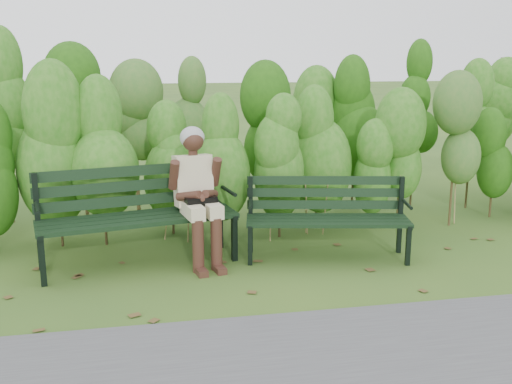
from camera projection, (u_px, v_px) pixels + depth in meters
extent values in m
plane|color=#335420|center=(263.00, 275.00, 5.85)|extent=(80.00, 80.00, 0.00)
cylinder|color=#47381E|center=(49.00, 212.00, 6.60)|extent=(0.03, 0.03, 0.80)
ellipsoid|color=#266E16|center=(45.00, 155.00, 6.46)|extent=(0.64, 0.64, 1.44)
cylinder|color=#47381E|center=(106.00, 210.00, 6.72)|extent=(0.03, 0.03, 0.80)
ellipsoid|color=#266E16|center=(103.00, 153.00, 6.57)|extent=(0.64, 0.64, 1.44)
cylinder|color=#47381E|center=(161.00, 207.00, 6.83)|extent=(0.03, 0.03, 0.80)
ellipsoid|color=#266E16|center=(159.00, 152.00, 6.69)|extent=(0.64, 0.64, 1.44)
cylinder|color=#47381E|center=(215.00, 204.00, 6.95)|extent=(0.03, 0.03, 0.80)
ellipsoid|color=#266E16|center=(214.00, 150.00, 6.80)|extent=(0.64, 0.64, 1.44)
cylinder|color=#47381E|center=(266.00, 202.00, 7.06)|extent=(0.03, 0.03, 0.80)
ellipsoid|color=#266E16|center=(266.00, 148.00, 6.92)|extent=(0.64, 0.64, 1.44)
cylinder|color=#47381E|center=(316.00, 200.00, 7.17)|extent=(0.03, 0.03, 0.80)
ellipsoid|color=#266E16|center=(317.00, 147.00, 7.03)|extent=(0.64, 0.64, 1.44)
cylinder|color=#47381E|center=(364.00, 197.00, 7.29)|extent=(0.03, 0.03, 0.80)
ellipsoid|color=#266E16|center=(366.00, 145.00, 7.14)|extent=(0.64, 0.64, 1.44)
cylinder|color=#47381E|center=(411.00, 195.00, 7.40)|extent=(0.03, 0.03, 0.80)
ellipsoid|color=#266E16|center=(414.00, 144.00, 7.26)|extent=(0.64, 0.64, 1.44)
cylinder|color=#47381E|center=(456.00, 193.00, 7.52)|extent=(0.03, 0.03, 0.80)
ellipsoid|color=#266E16|center=(460.00, 143.00, 7.37)|extent=(0.64, 0.64, 1.44)
cylinder|color=#47381E|center=(500.00, 191.00, 7.63)|extent=(0.03, 0.03, 0.80)
ellipsoid|color=#266E16|center=(505.00, 141.00, 7.49)|extent=(0.64, 0.64, 1.44)
cylinder|color=#47381E|center=(14.00, 182.00, 7.42)|extent=(0.04, 0.04, 1.10)
ellipsoid|color=#225011|center=(7.00, 111.00, 7.23)|extent=(0.70, 0.70, 1.98)
cylinder|color=#47381E|center=(78.00, 180.00, 7.57)|extent=(0.04, 0.04, 1.10)
ellipsoid|color=#225011|center=(73.00, 110.00, 7.37)|extent=(0.70, 0.70, 1.98)
cylinder|color=#47381E|center=(139.00, 178.00, 7.71)|extent=(0.04, 0.04, 1.10)
ellipsoid|color=#225011|center=(136.00, 109.00, 7.51)|extent=(0.70, 0.70, 1.98)
cylinder|color=#47381E|center=(199.00, 175.00, 7.85)|extent=(0.04, 0.04, 1.10)
ellipsoid|color=#225011|center=(197.00, 108.00, 7.66)|extent=(0.70, 0.70, 1.98)
cylinder|color=#47381E|center=(256.00, 173.00, 8.00)|extent=(0.04, 0.04, 1.10)
ellipsoid|color=#225011|center=(256.00, 107.00, 7.80)|extent=(0.70, 0.70, 1.98)
cylinder|color=#47381E|center=(312.00, 171.00, 8.14)|extent=(0.04, 0.04, 1.10)
ellipsoid|color=#225011|center=(313.00, 106.00, 7.94)|extent=(0.70, 0.70, 1.98)
cylinder|color=#47381E|center=(365.00, 169.00, 8.28)|extent=(0.04, 0.04, 1.10)
ellipsoid|color=#225011|center=(368.00, 105.00, 8.09)|extent=(0.70, 0.70, 1.98)
cylinder|color=#47381E|center=(417.00, 167.00, 8.43)|extent=(0.04, 0.04, 1.10)
ellipsoid|color=#225011|center=(420.00, 104.00, 8.23)|extent=(0.70, 0.70, 1.98)
cylinder|color=#47381E|center=(466.00, 165.00, 8.57)|extent=(0.04, 0.04, 1.10)
ellipsoid|color=#225011|center=(471.00, 103.00, 8.37)|extent=(0.70, 0.70, 1.98)
cube|color=brown|center=(177.00, 276.00, 5.81)|extent=(0.09, 0.11, 0.01)
cube|color=brown|center=(323.00, 313.00, 4.98)|extent=(0.11, 0.11, 0.01)
cube|color=brown|center=(344.00, 318.00, 4.87)|extent=(0.09, 0.10, 0.01)
cube|color=brown|center=(98.00, 288.00, 5.50)|extent=(0.07, 0.09, 0.01)
cube|color=brown|center=(5.00, 270.00, 5.95)|extent=(0.11, 0.11, 0.01)
cube|color=brown|center=(478.00, 249.00, 6.62)|extent=(0.11, 0.09, 0.01)
cube|color=brown|center=(313.00, 244.00, 6.78)|extent=(0.10, 0.09, 0.01)
cube|color=brown|center=(260.00, 313.00, 4.97)|extent=(0.11, 0.11, 0.01)
cube|color=brown|center=(258.00, 262.00, 6.18)|extent=(0.09, 0.10, 0.01)
cube|color=brown|center=(205.00, 326.00, 4.73)|extent=(0.11, 0.11, 0.01)
cube|color=brown|center=(375.00, 304.00, 5.16)|extent=(0.08, 0.10, 0.01)
cube|color=brown|center=(57.00, 267.00, 6.06)|extent=(0.10, 0.09, 0.01)
cube|color=brown|center=(493.00, 262.00, 6.19)|extent=(0.11, 0.11, 0.01)
cube|color=brown|center=(358.00, 322.00, 4.80)|extent=(0.10, 0.09, 0.01)
cube|color=brown|center=(373.00, 241.00, 6.90)|extent=(0.11, 0.11, 0.01)
cube|color=brown|center=(449.00, 288.00, 5.51)|extent=(0.11, 0.11, 0.01)
cube|color=brown|center=(366.00, 247.00, 6.66)|extent=(0.11, 0.10, 0.01)
cube|color=brown|center=(290.00, 297.00, 5.30)|extent=(0.11, 0.11, 0.01)
cube|color=brown|center=(438.00, 289.00, 5.49)|extent=(0.10, 0.09, 0.01)
cube|color=brown|center=(450.00, 262.00, 6.20)|extent=(0.09, 0.11, 0.01)
cube|color=brown|center=(325.00, 262.00, 6.18)|extent=(0.11, 0.10, 0.01)
cube|color=brown|center=(144.00, 294.00, 5.36)|extent=(0.11, 0.11, 0.01)
cube|color=brown|center=(279.00, 243.00, 6.80)|extent=(0.11, 0.11, 0.01)
cube|color=brown|center=(458.00, 265.00, 6.11)|extent=(0.11, 0.09, 0.01)
cube|color=brown|center=(310.00, 279.00, 5.73)|extent=(0.11, 0.11, 0.01)
cube|color=black|center=(143.00, 224.00, 5.81)|extent=(1.96, 0.49, 0.04)
cube|color=black|center=(140.00, 221.00, 5.93)|extent=(1.96, 0.49, 0.04)
cube|color=black|center=(137.00, 217.00, 6.06)|extent=(1.96, 0.49, 0.04)
cube|color=black|center=(135.00, 214.00, 6.18)|extent=(1.96, 0.49, 0.04)
cube|color=black|center=(132.00, 200.00, 6.24)|extent=(1.95, 0.43, 0.12)
cube|color=black|center=(131.00, 186.00, 6.22)|extent=(1.95, 0.43, 0.12)
cube|color=black|center=(130.00, 171.00, 6.20)|extent=(1.95, 0.43, 0.12)
cube|color=black|center=(42.00, 261.00, 5.51)|extent=(0.06, 0.06, 0.49)
cube|color=black|center=(38.00, 222.00, 5.88)|extent=(0.06, 0.06, 0.99)
cube|color=black|center=(39.00, 231.00, 5.66)|extent=(0.16, 0.55, 0.04)
cylinder|color=black|center=(37.00, 208.00, 5.55)|extent=(0.12, 0.41, 0.04)
cube|color=black|center=(234.00, 238.00, 6.19)|extent=(0.06, 0.06, 0.49)
cube|color=black|center=(220.00, 205.00, 6.56)|extent=(0.06, 0.06, 0.99)
cube|color=black|center=(227.00, 212.00, 6.34)|extent=(0.16, 0.55, 0.04)
cylinder|color=black|center=(229.00, 191.00, 6.24)|extent=(0.12, 0.41, 0.04)
cube|color=black|center=(330.00, 225.00, 6.03)|extent=(1.67, 0.43, 0.04)
cube|color=black|center=(328.00, 222.00, 6.15)|extent=(1.67, 0.43, 0.04)
cube|color=black|center=(327.00, 219.00, 6.26)|extent=(1.67, 0.43, 0.04)
cube|color=black|center=(326.00, 216.00, 6.37)|extent=(1.67, 0.43, 0.04)
cube|color=black|center=(325.00, 205.00, 6.43)|extent=(1.66, 0.38, 0.10)
cube|color=black|center=(325.00, 193.00, 6.42)|extent=(1.66, 0.38, 0.10)
cube|color=black|center=(326.00, 180.00, 6.40)|extent=(1.66, 0.38, 0.10)
cube|color=black|center=(250.00, 245.00, 6.07)|extent=(0.05, 0.05, 0.42)
cube|color=black|center=(251.00, 215.00, 6.42)|extent=(0.05, 0.05, 0.84)
cube|color=black|center=(250.00, 222.00, 6.21)|extent=(0.14, 0.47, 0.04)
cylinder|color=black|center=(250.00, 204.00, 6.12)|extent=(0.10, 0.35, 0.03)
cube|color=black|center=(408.00, 245.00, 6.06)|extent=(0.05, 0.05, 0.42)
cube|color=black|center=(400.00, 215.00, 6.41)|extent=(0.05, 0.05, 0.84)
cube|color=black|center=(405.00, 222.00, 6.20)|extent=(0.14, 0.47, 0.04)
cylinder|color=black|center=(407.00, 204.00, 6.11)|extent=(0.10, 0.35, 0.03)
cube|color=beige|center=(192.00, 210.00, 5.95)|extent=(0.23, 0.46, 0.14)
cube|color=beige|center=(210.00, 208.00, 6.02)|extent=(0.23, 0.46, 0.14)
cylinder|color=#412319|center=(198.00, 246.00, 5.86)|extent=(0.14, 0.14, 0.53)
cylinder|color=#412319|center=(216.00, 244.00, 5.93)|extent=(0.14, 0.14, 0.53)
cube|color=#412319|center=(201.00, 272.00, 5.84)|extent=(0.13, 0.22, 0.06)
cube|color=#412319|center=(219.00, 269.00, 5.91)|extent=(0.13, 0.22, 0.06)
cube|color=beige|center=(193.00, 180.00, 6.19)|extent=(0.42, 0.33, 0.54)
cylinder|color=#412319|center=(193.00, 154.00, 6.11)|extent=(0.09, 0.09, 0.11)
sphere|color=#412319|center=(193.00, 140.00, 6.07)|extent=(0.22, 0.22, 0.22)
ellipsoid|color=gray|center=(192.00, 138.00, 6.08)|extent=(0.25, 0.24, 0.23)
cylinder|color=#412319|center=(174.00, 175.00, 6.01)|extent=(0.13, 0.23, 0.33)
cylinder|color=#412319|center=(216.00, 172.00, 6.17)|extent=(0.13, 0.23, 0.33)
cylinder|color=#412319|center=(189.00, 196.00, 5.97)|extent=(0.27, 0.25, 0.14)
cylinder|color=#412319|center=(210.00, 194.00, 6.05)|extent=(0.20, 0.29, 0.14)
sphere|color=#412319|center=(201.00, 198.00, 5.96)|extent=(0.12, 0.12, 0.12)
cube|color=black|center=(201.00, 205.00, 5.99)|extent=(0.33, 0.18, 0.17)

